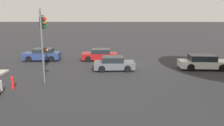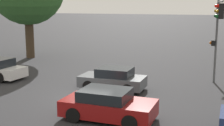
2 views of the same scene
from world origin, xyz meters
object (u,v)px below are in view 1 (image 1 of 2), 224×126
(crossing_car_2, at_px, (114,64))
(fire_hydrant, at_px, (13,82))
(crossing_car_0, at_px, (100,55))
(crossing_car_1, at_px, (42,55))
(traffic_signal, at_px, (43,30))
(crossing_car_3, at_px, (203,62))

(crossing_car_2, relative_size, fire_hydrant, 4.27)
(crossing_car_0, relative_size, fire_hydrant, 4.48)
(crossing_car_1, relative_size, fire_hydrant, 4.52)
(crossing_car_0, xyz_separation_m, fire_hydrant, (5.53, 10.20, -0.16))
(traffic_signal, height_order, fire_hydrant, traffic_signal)
(fire_hydrant, bearing_deg, crossing_car_1, -83.53)
(traffic_signal, relative_size, crossing_car_0, 1.37)
(traffic_signal, xyz_separation_m, crossing_car_2, (-5.47, -3.46, -3.44))
(traffic_signal, height_order, crossing_car_3, traffic_signal)
(crossing_car_1, xyz_separation_m, crossing_car_3, (-17.03, 3.92, -0.01))
(crossing_car_2, bearing_deg, traffic_signal, -150.69)
(crossing_car_1, xyz_separation_m, fire_hydrant, (-1.13, 9.98, -0.19))
(crossing_car_2, bearing_deg, crossing_car_3, 0.17)
(crossing_car_0, relative_size, crossing_car_3, 0.87)
(crossing_car_3, bearing_deg, crossing_car_0, 160.16)
(crossing_car_0, xyz_separation_m, crossing_car_1, (6.66, 0.22, 0.03))
(crossing_car_1, height_order, fire_hydrant, crossing_car_1)
(crossing_car_0, distance_m, fire_hydrant, 11.60)
(traffic_signal, xyz_separation_m, crossing_car_1, (2.86, -7.85, -3.38))
(crossing_car_2, distance_m, fire_hydrant, 9.12)
(crossing_car_0, height_order, crossing_car_1, crossing_car_1)
(fire_hydrant, bearing_deg, crossing_car_2, -142.22)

